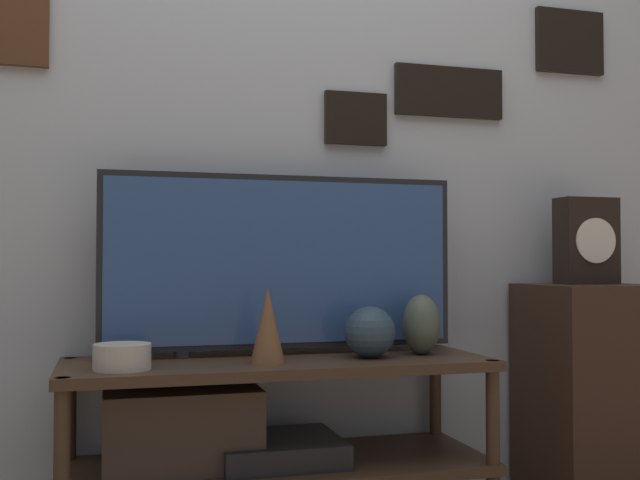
% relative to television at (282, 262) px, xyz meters
% --- Properties ---
extents(wall_back, '(6.40, 0.08, 2.70)m').
position_rel_television_xyz_m(wall_back, '(-0.03, 0.18, 0.55)').
color(wall_back, '#B2BCC6').
rests_on(wall_back, ground_plane).
extents(media_console, '(1.25, 0.46, 0.51)m').
position_rel_television_xyz_m(media_console, '(-0.13, -0.10, -0.48)').
color(media_console, '#422D1E').
rests_on(media_console, ground_plane).
extents(television, '(1.11, 0.05, 0.56)m').
position_rel_television_xyz_m(television, '(0.00, 0.00, 0.00)').
color(television, black).
rests_on(television, media_console).
extents(vase_slim_bronze, '(0.10, 0.10, 0.22)m').
position_rel_television_xyz_m(vase_slim_bronze, '(-0.09, -0.19, -0.18)').
color(vase_slim_bronze, brown).
rests_on(vase_slim_bronze, media_console).
extents(vase_urn_stoneware, '(0.12, 0.13, 0.19)m').
position_rel_television_xyz_m(vase_urn_stoneware, '(0.42, -0.11, -0.19)').
color(vase_urn_stoneware, '#4C5647').
rests_on(vase_urn_stoneware, media_console).
extents(vase_round_glass, '(0.15, 0.15, 0.15)m').
position_rel_television_xyz_m(vase_round_glass, '(0.24, -0.14, -0.21)').
color(vase_round_glass, '#2D4251').
rests_on(vase_round_glass, media_console).
extents(vase_wide_bowl, '(0.15, 0.15, 0.07)m').
position_rel_television_xyz_m(vase_wide_bowl, '(-0.48, -0.20, -0.25)').
color(vase_wide_bowl, beige).
rests_on(vase_wide_bowl, media_console).
extents(side_table, '(0.40, 0.38, 0.72)m').
position_rel_television_xyz_m(side_table, '(1.07, -0.06, -0.44)').
color(side_table, '#382319').
rests_on(side_table, ground_plane).
extents(mantel_clock, '(0.21, 0.11, 0.30)m').
position_rel_television_xyz_m(mantel_clock, '(1.08, -0.02, 0.07)').
color(mantel_clock, black).
rests_on(mantel_clock, side_table).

